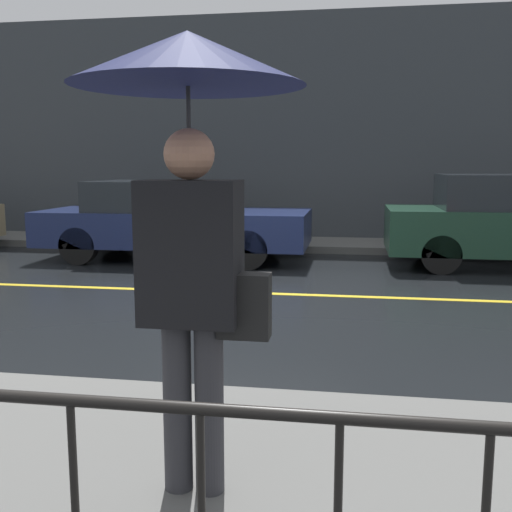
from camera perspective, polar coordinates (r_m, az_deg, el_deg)
name	(u,v)px	position (r m, az deg, el deg)	size (l,w,h in m)	color
ground_plane	(250,293)	(8.02, -0.58, -3.55)	(80.00, 80.00, 0.00)	black
sidewalk_near	(78,492)	(3.36, -16.59, -20.76)	(28.00, 2.75, 0.14)	#60605E
sidewalk_far	(287,244)	(12.44, 2.97, 1.15)	(28.00, 1.61, 0.14)	#60605E
lane_marking	(250,293)	(8.02, -0.58, -3.52)	(25.20, 0.12, 0.01)	gold
building_storefront	(293,130)	(13.30, 3.51, 11.87)	(28.00, 0.30, 4.89)	#383D42
pedestrian	(190,139)	(2.73, -6.30, 11.02)	(1.04, 1.04, 2.14)	#333338
car_navy	(173,219)	(10.91, -7.94, 3.49)	(4.78, 1.87, 1.41)	#19234C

